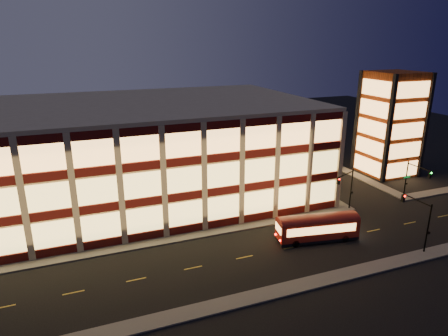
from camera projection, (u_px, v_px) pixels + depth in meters
name	position (u px, v px, depth m)	size (l,w,h in m)	color
ground	(194.00, 240.00, 48.49)	(200.00, 200.00, 0.00)	black
sidewalk_office_south	(168.00, 240.00, 48.31)	(54.00, 2.00, 0.15)	#514F4C
sidewalk_office_east	(289.00, 175.00, 71.48)	(2.00, 30.00, 0.15)	#514F4C
sidewalk_tower_south	(434.00, 192.00, 63.17)	(14.00, 2.00, 0.15)	#514F4C
sidewalk_tower_west	(340.00, 168.00, 75.28)	(2.00, 30.00, 0.15)	#514F4C
sidewalk_near	(236.00, 301.00, 36.94)	(100.00, 2.00, 0.15)	#514F4C
office_building	(142.00, 150.00, 60.24)	(50.45, 30.45, 14.50)	tan
stair_tower	(390.00, 124.00, 70.11)	(8.60, 8.60, 18.00)	#8C3814
traffic_signal_far	(347.00, 184.00, 55.10)	(3.79, 1.87, 6.00)	black
traffic_signal_right	(414.00, 176.00, 58.24)	(1.20, 4.37, 6.00)	black
traffic_signal_near	(419.00, 214.00, 45.55)	(0.32, 4.45, 6.00)	black
trolley_bus	(317.00, 226.00, 47.78)	(10.08, 4.07, 3.32)	maroon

